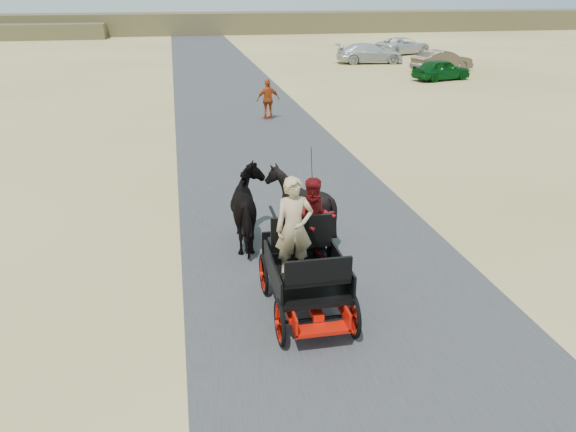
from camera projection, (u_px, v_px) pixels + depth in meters
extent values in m
plane|color=tan|center=(334.00, 278.00, 11.25)|extent=(140.00, 140.00, 0.00)
cube|color=#38383A|center=(334.00, 278.00, 11.25)|extent=(6.00, 140.00, 0.01)
cube|color=brown|center=(196.00, 23.00, 67.03)|extent=(140.00, 6.00, 2.40)
imported|color=black|center=(252.00, 209.00, 12.43)|extent=(0.91, 2.01, 1.70)
imported|color=black|center=(300.00, 205.00, 12.63)|extent=(1.37, 1.54, 1.70)
imported|color=tan|center=(294.00, 228.00, 9.52)|extent=(0.66, 0.43, 1.80)
imported|color=#660C0F|center=(315.00, 220.00, 10.15)|extent=(0.77, 0.60, 1.58)
imported|color=#A63E13|center=(268.00, 99.00, 24.24)|extent=(1.06, 0.56, 1.73)
imported|color=#0C4C19|center=(441.00, 70.00, 34.45)|extent=(3.98, 2.37, 1.27)
imported|color=brown|center=(442.00, 61.00, 37.85)|extent=(4.48, 2.48, 1.40)
imported|color=silver|center=(370.00, 53.00, 41.89)|extent=(5.12, 2.47, 1.44)
imported|color=silver|center=(403.00, 46.00, 47.37)|extent=(5.48, 3.93, 1.39)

